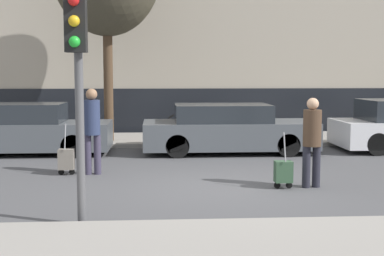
% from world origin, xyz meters
% --- Properties ---
extents(ground_plane, '(80.00, 80.00, 0.00)m').
position_xyz_m(ground_plane, '(0.00, 0.00, 0.00)').
color(ground_plane, '#4C4C4F').
extents(sidewalk_near, '(28.00, 2.50, 0.12)m').
position_xyz_m(sidewalk_near, '(0.00, -3.75, 0.06)').
color(sidewalk_near, gray).
rests_on(sidewalk_near, ground_plane).
extents(sidewalk_far, '(28.00, 3.00, 0.12)m').
position_xyz_m(sidewalk_far, '(0.00, 7.00, 0.06)').
color(sidewalk_far, gray).
rests_on(sidewalk_far, ground_plane).
extents(parked_car_0, '(4.62, 1.72, 1.34)m').
position_xyz_m(parked_car_0, '(-4.82, 4.59, 0.64)').
color(parked_car_0, '#4C5156').
rests_on(parked_car_0, ground_plane).
extents(parked_car_1, '(4.59, 1.88, 1.31)m').
position_xyz_m(parked_car_1, '(0.68, 4.50, 0.62)').
color(parked_car_1, '#4C5156').
rests_on(parked_car_1, ground_plane).
extents(pedestrian_left, '(0.35, 0.34, 1.82)m').
position_xyz_m(pedestrian_left, '(-2.58, 1.57, 1.04)').
color(pedestrian_left, '#383347').
rests_on(pedestrian_left, ground_plane).
extents(trolley_left, '(0.34, 0.29, 1.09)m').
position_xyz_m(trolley_left, '(-3.12, 1.54, 0.33)').
color(trolley_left, slate).
rests_on(trolley_left, ground_plane).
extents(pedestrian_right, '(0.35, 0.34, 1.68)m').
position_xyz_m(pedestrian_right, '(1.67, -0.02, 0.95)').
color(pedestrian_right, '#23232D').
rests_on(pedestrian_right, ground_plane).
extents(trolley_right, '(0.34, 0.29, 1.05)m').
position_xyz_m(trolley_right, '(1.12, -0.08, 0.31)').
color(trolley_right, '#335138').
rests_on(trolley_right, ground_plane).
extents(traffic_light, '(0.28, 0.47, 3.21)m').
position_xyz_m(traffic_light, '(-2.28, -2.37, 2.31)').
color(traffic_light, '#515154').
rests_on(traffic_light, ground_plane).
extents(parked_bicycle, '(1.77, 0.06, 0.96)m').
position_xyz_m(parked_bicycle, '(-0.06, 7.36, 0.49)').
color(parked_bicycle, black).
rests_on(parked_bicycle, sidewalk_far).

